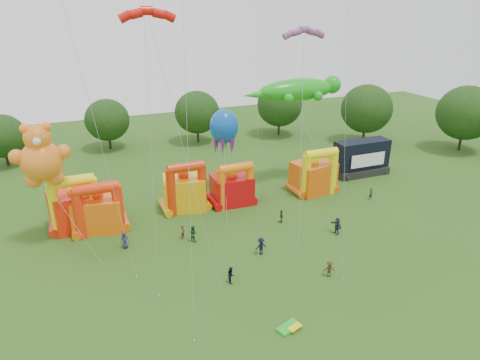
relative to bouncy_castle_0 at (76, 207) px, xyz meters
name	(u,v)px	position (x,y,z in m)	size (l,w,h in m)	color
ground	(312,354)	(15.04, -27.53, -2.60)	(160.00, 160.00, 0.00)	#264D15
tree_ring	(299,283)	(13.89, -26.93, 3.66)	(120.93, 123.00, 12.07)	#352314
bouncy_castle_0	(76,207)	(0.00, 0.00, 0.00)	(6.21, 5.41, 6.86)	red
bouncy_castle_1	(99,211)	(2.35, -1.61, -0.23)	(6.14, 5.30, 6.24)	#E95E0C
bouncy_castle_2	(185,191)	(12.90, -0.14, -0.08)	(5.69, 4.89, 6.63)	orange
bouncy_castle_3	(233,187)	(19.05, -0.94, -0.34)	(5.07, 4.11, 5.92)	red
bouncy_castle_4	(314,175)	(30.84, -1.64, -0.10)	(6.00, 5.14, 6.59)	#DA560B
stage_trailer	(361,158)	(40.92, 1.37, 0.00)	(8.49, 3.36, 5.37)	black
teddy_bear_kite	(61,198)	(-1.21, -4.36, 3.20)	(7.08, 8.18, 13.47)	orange
gecko_kite	(306,121)	(30.96, 1.52, 6.66)	(14.98, 8.87, 14.99)	#179E16
octopus_kite	(225,167)	(18.59, 0.55, 2.04)	(5.30, 11.50, 11.45)	#0B4CAC
parafoil_kites	(206,140)	(12.34, -11.44, 9.80)	(28.81, 12.08, 29.28)	red
diamond_kites	(237,118)	(14.06, -14.95, 12.56)	(19.25, 15.81, 37.70)	red
folded_kite_bundle	(289,327)	(14.73, -24.51, -2.46)	(2.22, 1.60, 0.31)	green
spectator_0	(125,240)	(4.39, -6.91, -1.66)	(0.91, 0.59, 1.87)	#29253E
spectator_1	(183,232)	(10.60, -7.40, -1.76)	(0.61, 0.40, 1.66)	maroon
spectator_2	(193,234)	(11.50, -8.28, -1.67)	(0.90, 0.70, 1.85)	#183C23
spectator_3	(261,246)	(17.26, -13.56, -1.64)	(1.23, 0.71, 1.91)	black
spectator_4	(281,216)	(22.50, -8.03, -1.80)	(0.93, 0.39, 1.59)	#3A3617
spectator_5	(337,226)	(27.08, -12.83, -1.61)	(1.82, 0.58, 1.96)	#282843
spectator_6	(322,188)	(31.67, -2.53, -1.80)	(0.78, 0.51, 1.59)	#4E2116
spectator_7	(371,194)	(36.52, -6.82, -1.77)	(0.60, 0.39, 1.65)	#173B28
spectator_8	(231,275)	(12.65, -16.90, -1.78)	(0.80, 0.62, 1.64)	black
spectator_9	(329,269)	(21.64, -19.59, -1.77)	(1.07, 0.62, 1.66)	#372616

